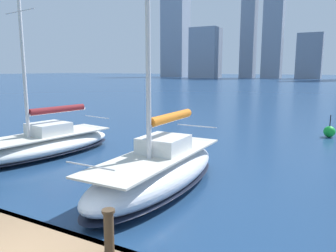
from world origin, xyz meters
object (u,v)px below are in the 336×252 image
sailboat_orange (158,170)px  channel_buoy (329,132)px  sailboat_maroon (42,144)px  mooring_post (109,231)px

sailboat_orange → channel_buoy: 13.98m
sailboat_orange → channel_buoy: bearing=-110.2°
sailboat_orange → sailboat_maroon: bearing=-10.2°
sailboat_orange → mooring_post: sailboat_orange is taller
sailboat_maroon → channel_buoy: bearing=-136.0°
channel_buoy → sailboat_maroon: bearing=44.0°
sailboat_maroon → mooring_post: (-9.07, 6.10, 0.46)m
sailboat_maroon → mooring_post: 10.94m
mooring_post → channel_buoy: size_ratio=0.65×
sailboat_maroon → channel_buoy: sailboat_maroon is taller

